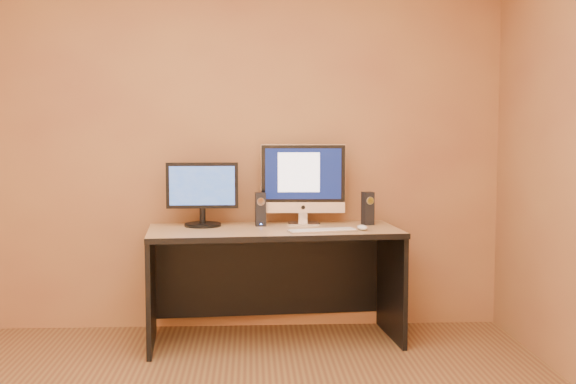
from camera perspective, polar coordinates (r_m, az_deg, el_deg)
name	(u,v)px	position (r m, az deg, el deg)	size (l,w,h in m)	color
walls	(186,148)	(3.00, -8.08, 3.46)	(4.00, 4.00, 2.60)	#A27541
desk	(274,285)	(4.71, -1.12, -7.38)	(1.60, 0.70, 0.74)	tan
imac	(303,184)	(4.83, 1.21, 0.68)	(0.57, 0.21, 0.55)	#BABABF
second_monitor	(202,195)	(4.76, -6.78, -0.20)	(0.48, 0.24, 0.42)	black
speaker_left	(260,209)	(4.76, -2.19, -1.38)	(0.07, 0.07, 0.22)	black
speaker_right	(368,208)	(4.85, 6.32, -1.29)	(0.07, 0.07, 0.22)	black
keyboard	(323,231)	(4.50, 2.74, -3.06)	(0.43, 0.12, 0.02)	silver
mouse	(362,227)	(4.59, 5.89, -2.79)	(0.06, 0.10, 0.04)	silver
cable_a	(310,222)	(4.96, 1.78, -2.36)	(0.01, 0.01, 0.22)	black
cable_b	(299,221)	(4.98, 0.90, -2.32)	(0.01, 0.01, 0.18)	black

